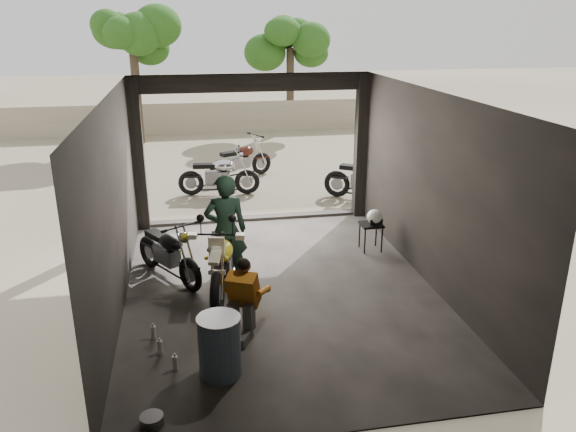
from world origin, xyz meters
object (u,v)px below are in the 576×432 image
object	(u,v)px
main_bike	(223,257)
outside_bike_b	(241,157)
oil_drum	(220,347)
outside_bike_a	(219,172)
sign_post	(420,151)
stool	(371,227)
mechanic	(241,302)
helmet	(375,217)
outside_bike_c	(366,176)
left_bike	(168,249)
rider	(226,231)

from	to	relation	value
main_bike	outside_bike_b	world-z (taller)	main_bike
oil_drum	main_bike	bearing A→B (deg)	84.35
outside_bike_a	sign_post	size ratio (longest dim) A/B	0.75
stool	oil_drum	bearing A→B (deg)	-131.56
mechanic	helmet	xyz separation A→B (m)	(2.83, 2.61, 0.16)
helmet	oil_drum	distance (m)	4.74
stool	sign_post	xyz separation A→B (m)	(1.48, 1.36, 1.12)
main_bike	outside_bike_c	size ratio (longest dim) A/B	1.02
outside_bike_a	stool	bearing A→B (deg)	-141.77
left_bike	rider	size ratio (longest dim) A/B	0.86
helmet	outside_bike_a	bearing A→B (deg)	139.74
outside_bike_b	outside_bike_c	xyz separation A→B (m)	(2.81, -2.63, 0.04)
outside_bike_c	left_bike	bearing A→B (deg)	161.33
left_bike	mechanic	distance (m)	2.33
outside_bike_a	mechanic	distance (m)	6.87
rider	sign_post	size ratio (longest dim) A/B	0.80
outside_bike_b	oil_drum	distance (m)	9.34
mechanic	outside_bike_c	bearing A→B (deg)	83.25
helmet	main_bike	bearing A→B (deg)	-139.42
outside_bike_b	rider	size ratio (longest dim) A/B	0.92
left_bike	rider	world-z (taller)	rider
outside_bike_a	outside_bike_c	xyz separation A→B (m)	(3.52, -1.13, 0.03)
oil_drum	outside_bike_a	bearing A→B (deg)	86.24
left_bike	outside_bike_b	size ratio (longest dim) A/B	0.94
outside_bike_b	rider	xyz separation A→B (m)	(-0.93, -6.65, 0.36)
rider	oil_drum	bearing A→B (deg)	83.33
outside_bike_c	helmet	size ratio (longest dim) A/B	5.96
outside_bike_c	sign_post	bearing A→B (deg)	-127.90
mechanic	oil_drum	bearing A→B (deg)	-85.79
left_bike	outside_bike_b	bearing A→B (deg)	40.73
left_bike	oil_drum	bearing A→B (deg)	-109.73
outside_bike_a	rider	size ratio (longest dim) A/B	0.93
left_bike	outside_bike_c	distance (m)	5.95
rider	mechanic	xyz separation A→B (m)	(0.06, -1.71, -0.42)
main_bike	oil_drum	world-z (taller)	main_bike
left_bike	stool	bearing A→B (deg)	-24.13
mechanic	sign_post	world-z (taller)	sign_post
rider	oil_drum	world-z (taller)	rider
outside_bike_b	oil_drum	size ratio (longest dim) A/B	2.15
stool	oil_drum	distance (m)	4.72
outside_bike_b	sign_post	bearing A→B (deg)	-169.38
stool	outside_bike_a	bearing A→B (deg)	121.82
stool	helmet	distance (m)	0.23
mechanic	helmet	world-z (taller)	mechanic
rider	sign_post	bearing A→B (deg)	-152.24
stool	rider	bearing A→B (deg)	-161.88
left_bike	outside_bike_c	size ratio (longest dim) A/B	0.88
mechanic	helmet	distance (m)	3.85
left_bike	outside_bike_a	bearing A→B (deg)	43.70
left_bike	outside_bike_c	xyz separation A→B (m)	(4.70, 3.65, 0.08)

